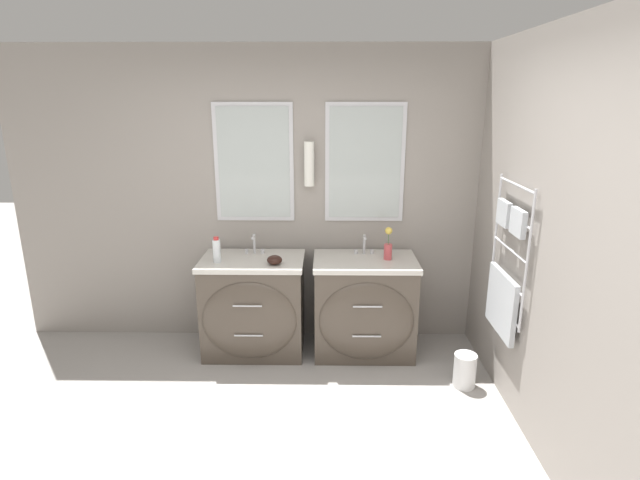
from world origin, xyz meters
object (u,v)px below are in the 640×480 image
(toiletry_bottle, at_px, (217,250))
(waste_bin, at_px, (465,370))
(flower_vase, at_px, (388,246))
(vanity_left, at_px, (253,306))
(amenity_bowl, at_px, (275,260))
(vanity_right, at_px, (364,307))

(toiletry_bottle, distance_m, waste_bin, 2.19)
(flower_vase, relative_size, waste_bin, 1.03)
(toiletry_bottle, distance_m, flower_vase, 1.42)
(vanity_left, distance_m, waste_bin, 1.81)
(amenity_bowl, relative_size, flower_vase, 0.45)
(toiletry_bottle, height_order, waste_bin, toiletry_bottle)
(vanity_left, bearing_deg, amenity_bowl, -27.30)
(flower_vase, bearing_deg, toiletry_bottle, -176.07)
(amenity_bowl, relative_size, waste_bin, 0.46)
(vanity_right, distance_m, toiletry_bottle, 1.34)
(amenity_bowl, xyz_separation_m, flower_vase, (0.94, 0.15, 0.08))
(vanity_right, bearing_deg, amenity_bowl, -171.98)
(toiletry_bottle, bearing_deg, flower_vase, 3.93)
(vanity_right, relative_size, waste_bin, 3.22)
(amenity_bowl, distance_m, waste_bin, 1.73)
(amenity_bowl, bearing_deg, toiletry_bottle, 174.31)
(vanity_right, relative_size, amenity_bowl, 6.96)
(waste_bin, bearing_deg, vanity_left, 162.86)
(vanity_left, bearing_deg, toiletry_bottle, -168.09)
(vanity_left, xyz_separation_m, amenity_bowl, (0.21, -0.11, 0.45))
(amenity_bowl, bearing_deg, vanity_left, 152.70)
(amenity_bowl, bearing_deg, waste_bin, -15.64)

